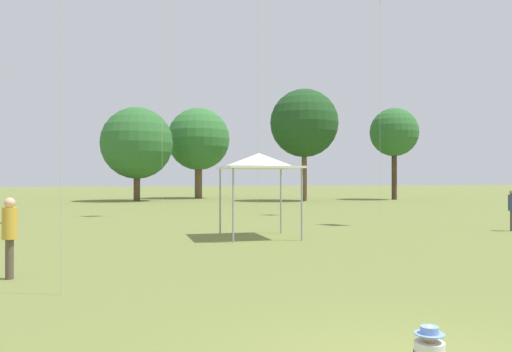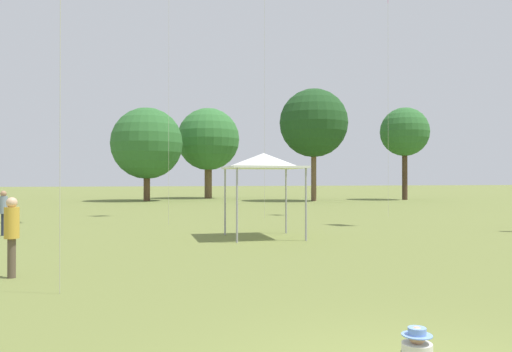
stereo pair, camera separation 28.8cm
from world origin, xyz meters
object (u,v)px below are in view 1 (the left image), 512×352
distant_tree_1 (394,133)px  canopy_tent (259,161)px  distant_tree_3 (198,139)px  person_standing_0 (10,230)px  distant_tree_0 (304,123)px  distant_tree_2 (137,143)px  person_standing_1 (512,206)px

distant_tree_1 → canopy_tent: bearing=-129.5°
distant_tree_1 → distant_tree_3: bearing=154.1°
person_standing_0 → canopy_tent: canopy_tent is taller
canopy_tent → distant_tree_0: size_ratio=0.28×
canopy_tent → distant_tree_2: distant_tree_2 is taller
person_standing_0 → distant_tree_1: (31.40, 34.86, 6.08)m
person_standing_0 → distant_tree_3: size_ratio=0.17×
canopy_tent → distant_tree_2: 33.41m
person_standing_0 → distant_tree_2: distant_tree_2 is taller
distant_tree_0 → distant_tree_2: bearing=164.5°
canopy_tent → distant_tree_0: bearing=64.9°
person_standing_1 → distant_tree_2: distant_tree_2 is taller
person_standing_1 → canopy_tent: canopy_tent is taller
person_standing_0 → canopy_tent: size_ratio=0.57×
person_standing_1 → canopy_tent: bearing=157.7°
person_standing_0 → canopy_tent: 9.68m
person_standing_0 → distant_tree_0: bearing=44.5°
person_standing_1 → canopy_tent: (-10.97, 0.76, 1.80)m
person_standing_1 → person_standing_0: bearing=177.1°
person_standing_1 → distant_tree_0: (2.46, 29.45, 6.75)m
canopy_tent → distant_tree_2: (-2.72, 33.17, 2.92)m
person_standing_1 → distant_tree_1: bearing=48.2°
distant_tree_1 → distant_tree_2: size_ratio=1.05×
person_standing_0 → distant_tree_2: (4.78, 39.03, 4.69)m
person_standing_1 → distant_tree_3: (-6.57, 39.22, 5.67)m
person_standing_1 → distant_tree_2: size_ratio=0.19×
distant_tree_1 → distant_tree_3: 21.67m
distant_tree_2 → distant_tree_3: bearing=36.6°
person_standing_1 → distant_tree_3: size_ratio=0.17×
person_standing_0 → person_standing_1: person_standing_0 is taller
distant_tree_1 → person_standing_1: bearing=-113.5°
canopy_tent → distant_tree_3: distant_tree_3 is taller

